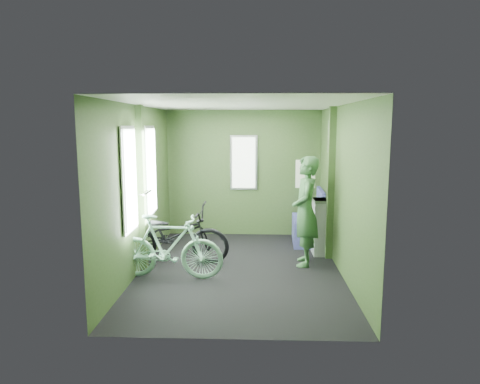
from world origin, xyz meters
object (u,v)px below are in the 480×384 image
(bicycle_black, at_px, (174,263))
(bicycle_mint, at_px, (169,279))
(passenger, at_px, (305,211))
(waste_box, at_px, (321,227))
(bench_seat, at_px, (309,227))

(bicycle_black, height_order, bicycle_mint, bicycle_black)
(bicycle_mint, bearing_deg, passenger, -66.06)
(bicycle_mint, xyz_separation_m, passenger, (1.87, 0.68, 0.80))
(bicycle_black, distance_m, waste_box, 2.36)
(bicycle_mint, distance_m, bench_seat, 2.80)
(passenger, xyz_separation_m, waste_box, (0.32, 0.52, -0.36))
(bicycle_mint, bearing_deg, bench_seat, -44.28)
(passenger, height_order, bench_seat, passenger)
(bicycle_black, height_order, bench_seat, bench_seat)
(bicycle_black, xyz_separation_m, passenger, (1.93, 0.00, 0.80))
(passenger, relative_size, bench_seat, 1.70)
(bicycle_black, relative_size, waste_box, 1.89)
(waste_box, bearing_deg, bench_seat, 99.99)
(waste_box, height_order, bench_seat, bench_seat)
(bicycle_black, relative_size, bicycle_mint, 1.14)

